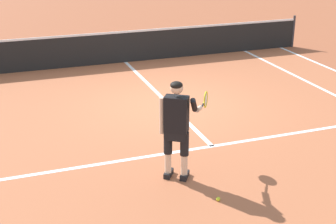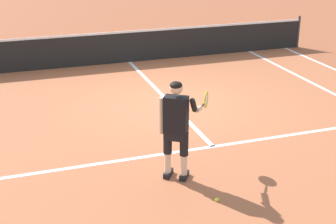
{
  "view_description": "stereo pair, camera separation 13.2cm",
  "coord_description": "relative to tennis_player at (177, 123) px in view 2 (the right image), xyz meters",
  "views": [
    {
      "loc": [
        -3.67,
        -10.2,
        4.05
      ],
      "look_at": [
        -1.09,
        -2.99,
        1.05
      ],
      "focal_mm": 52.26,
      "sensor_mm": 36.0,
      "label": 1
    },
    {
      "loc": [
        -3.55,
        -10.25,
        4.05
      ],
      "look_at": [
        -1.09,
        -2.99,
        1.05
      ],
      "focal_mm": 52.26,
      "sensor_mm": 36.0,
      "label": 2
    }
  ],
  "objects": [
    {
      "name": "ground_plane",
      "position": [
        1.07,
        3.37,
        -0.99
      ],
      "size": [
        80.0,
        80.0,
        0.0
      ],
      "primitive_type": "plane",
      "color": "#9E5133"
    },
    {
      "name": "court_inner_surface",
      "position": [
        1.07,
        2.37,
        -0.99
      ],
      "size": [
        10.98,
        10.28,
        0.0
      ],
      "primitive_type": "cube",
      "color": "#B2603D",
      "rests_on": "ground"
    },
    {
      "name": "line_service",
      "position": [
        1.07,
        0.9,
        -0.99
      ],
      "size": [
        8.23,
        0.1,
        0.01
      ],
      "primitive_type": "cube",
      "color": "white",
      "rests_on": "ground"
    },
    {
      "name": "line_centre_service",
      "position": [
        1.07,
        4.1,
        -0.99
      ],
      "size": [
        0.1,
        6.4,
        0.01
      ],
      "primitive_type": "cube",
      "color": "white",
      "rests_on": "ground"
    },
    {
      "name": "tennis_net",
      "position": [
        1.07,
        7.3,
        -0.49
      ],
      "size": [
        11.96,
        0.08,
        1.07
      ],
      "color": "#333338",
      "rests_on": "ground"
    },
    {
      "name": "tennis_player",
      "position": [
        0.0,
        0.0,
        0.0
      ],
      "size": [
        1.08,
        0.86,
        1.71
      ],
      "color": "black",
      "rests_on": "ground"
    },
    {
      "name": "tennis_ball_near_feet",
      "position": [
        0.34,
        -0.92,
        -0.96
      ],
      "size": [
        0.07,
        0.07,
        0.07
      ],
      "primitive_type": "sphere",
      "color": "#CCE02D",
      "rests_on": "ground"
    }
  ]
}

